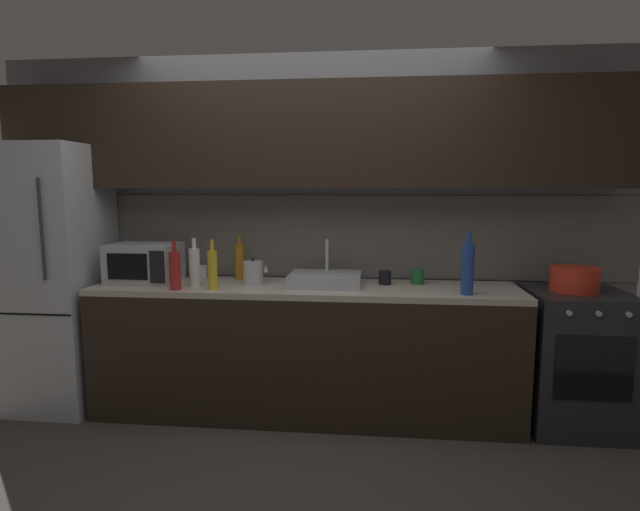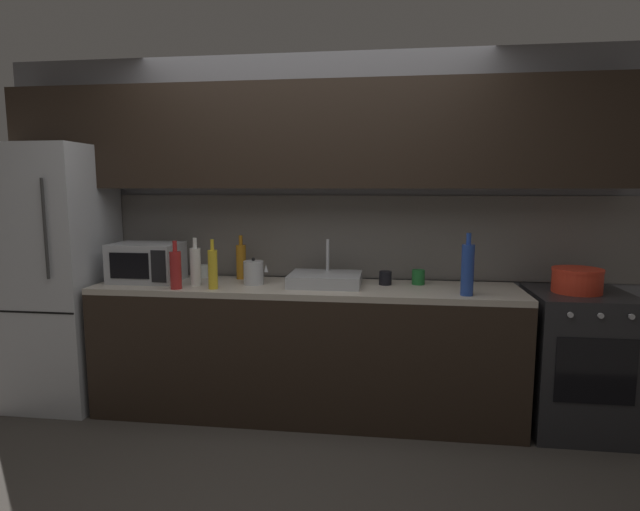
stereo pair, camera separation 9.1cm
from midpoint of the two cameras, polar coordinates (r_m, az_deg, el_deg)
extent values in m
plane|color=#3D3833|center=(2.92, -5.26, -24.59)|extent=(10.00, 10.00, 0.00)
cube|color=slate|center=(3.76, -1.68, 3.00)|extent=(4.59, 0.10, 2.50)
cube|color=slate|center=(3.71, -1.78, 2.16)|extent=(4.59, 0.01, 0.60)
cube|color=black|center=(3.55, -2.20, 13.22)|extent=(4.23, 0.34, 0.70)
cube|color=black|center=(3.54, -2.49, -10.89)|extent=(2.85, 0.60, 0.86)
cube|color=#B2A899|center=(3.42, -2.53, -3.74)|extent=(2.85, 0.60, 0.04)
cube|color=#B7BABF|center=(4.09, -28.48, -2.16)|extent=(0.68, 0.66, 1.85)
cube|color=black|center=(3.86, -31.08, -5.68)|extent=(0.67, 0.00, 0.01)
cylinder|color=#333333|center=(3.65, -29.51, 2.55)|extent=(0.02, 0.02, 0.65)
cube|color=#232326|center=(3.72, 26.02, -10.42)|extent=(0.60, 0.60, 0.90)
cube|color=black|center=(3.44, 27.82, -11.22)|extent=(0.45, 0.01, 0.40)
cylinder|color=#B2B2B7|center=(3.29, 25.56, -5.87)|extent=(0.03, 0.02, 0.03)
cylinder|color=#B2B2B7|center=(3.35, 28.24, -5.81)|extent=(0.03, 0.02, 0.03)
cylinder|color=#B2B2B7|center=(3.41, 30.81, -5.73)|extent=(0.03, 0.02, 0.03)
cube|color=#A8AAAF|center=(3.75, -19.80, -0.79)|extent=(0.46, 0.34, 0.27)
cube|color=black|center=(3.61, -21.58, -1.17)|extent=(0.28, 0.01, 0.18)
cube|color=black|center=(3.52, -18.59, -1.25)|extent=(0.10, 0.01, 0.22)
cube|color=#ADAFB5|center=(3.42, -0.17, -2.71)|extent=(0.48, 0.38, 0.08)
cylinder|color=silver|center=(3.53, 0.06, 0.08)|extent=(0.02, 0.02, 0.22)
cylinder|color=#B7BABF|center=(3.47, -8.30, -1.96)|extent=(0.14, 0.14, 0.16)
sphere|color=black|center=(3.46, -8.33, -0.45)|extent=(0.02, 0.02, 0.02)
cone|color=#B7BABF|center=(3.45, -6.89, -1.46)|extent=(0.03, 0.03, 0.05)
cylinder|color=#A82323|center=(3.41, -16.76, -1.67)|extent=(0.07, 0.07, 0.25)
cylinder|color=#A82323|center=(3.39, -16.86, 0.98)|extent=(0.03, 0.03, 0.07)
cylinder|color=#B27019|center=(3.69, -9.72, -0.75)|extent=(0.07, 0.07, 0.25)
cylinder|color=#B27019|center=(3.67, -9.78, 1.69)|extent=(0.03, 0.03, 0.07)
cylinder|color=gold|center=(3.35, -12.77, -1.61)|extent=(0.06, 0.06, 0.25)
cylinder|color=gold|center=(3.33, -12.85, 1.15)|extent=(0.02, 0.02, 0.07)
cylinder|color=silver|center=(3.50, -14.66, -1.30)|extent=(0.07, 0.07, 0.25)
cylinder|color=silver|center=(3.48, -14.75, 1.33)|extent=(0.03, 0.03, 0.07)
cylinder|color=#234299|center=(3.23, 15.52, -1.52)|extent=(0.08, 0.08, 0.31)
cylinder|color=#234299|center=(3.20, 15.65, 1.88)|extent=(0.03, 0.03, 0.07)
cylinder|color=silver|center=(3.81, -13.85, -1.78)|extent=(0.08, 0.08, 0.09)
cylinder|color=black|center=(3.47, 6.58, -2.50)|extent=(0.09, 0.09, 0.09)
cylinder|color=#1E6B2D|center=(3.52, 10.21, -2.36)|extent=(0.09, 0.09, 0.10)
cylinder|color=red|center=(3.59, 26.08, -2.57)|extent=(0.30, 0.30, 0.13)
cylinder|color=red|center=(3.58, 26.16, -1.36)|extent=(0.30, 0.30, 0.02)
camera|label=1|loc=(0.05, -90.77, -0.10)|focal=28.40mm
camera|label=2|loc=(0.05, 89.23, 0.10)|focal=28.40mm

